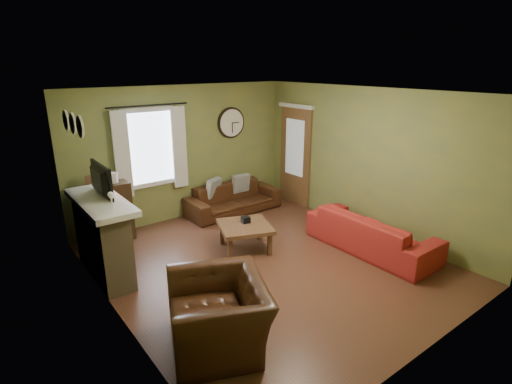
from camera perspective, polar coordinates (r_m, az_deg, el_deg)
floor at (r=6.34m, az=1.49°, el=-10.13°), size 4.60×5.20×0.00m
ceiling at (r=5.60m, az=1.71°, el=14.00°), size 4.60×5.20×0.00m
wall_left at (r=4.82m, az=-20.27°, el=-3.71°), size 0.00×5.20×2.60m
wall_right at (r=7.46m, az=15.55°, el=4.25°), size 0.00×5.20×2.60m
wall_back at (r=7.97m, az=-10.25°, el=5.49°), size 4.60×0.00×2.60m
wall_front at (r=4.28m, az=24.17°, el=-7.02°), size 4.60×0.00×2.60m
fireplace at (r=6.18m, az=-21.04°, el=-6.54°), size 0.40×1.40×1.10m
firebox at (r=6.33m, az=-19.13°, el=-8.22°), size 0.04×0.60×0.55m
mantel at (r=5.98m, az=-21.40°, el=-1.31°), size 0.58×1.60×0.08m
tv at (r=6.06m, az=-21.85°, el=1.01°), size 0.08×0.60×0.35m
tv_screen at (r=6.07m, az=-21.19°, el=1.66°), size 0.02×0.62×0.36m
medallion_left at (r=5.35m, az=-23.83°, el=8.52°), size 0.28×0.28×0.03m
medallion_mid at (r=5.68m, az=-24.72°, el=8.89°), size 0.28×0.28×0.03m
medallion_right at (r=6.02m, az=-25.51°, el=9.22°), size 0.28×0.28×0.03m
window_pane at (r=7.63m, az=-14.96°, el=6.14°), size 1.00×0.02×1.30m
curtain_rod at (r=7.42m, az=-15.14°, el=11.85°), size 0.03×0.03×1.50m
curtain_left at (r=7.36m, az=-18.57°, el=4.99°), size 0.28×0.04×1.55m
curtain_right at (r=7.77m, az=-10.89°, el=6.26°), size 0.28×0.04×1.55m
wall_clock at (r=8.38m, az=-3.51°, el=9.83°), size 0.64×0.06×0.64m
door at (r=8.70m, az=5.62°, el=5.05°), size 0.05×0.90×2.10m
bookshelf at (r=7.32m, az=-20.76°, el=-2.94°), size 0.88×0.37×1.04m
book at (r=7.13m, az=-22.01°, el=0.12°), size 0.27×0.28×0.02m
sofa_brown at (r=8.32m, az=-3.25°, el=-0.92°), size 2.00×0.78×0.58m
pillow_left at (r=8.20m, az=-6.08°, el=0.61°), size 0.40×0.25×0.38m
pillow_right at (r=8.46m, az=-2.19°, el=1.25°), size 0.38×0.14×0.38m
sofa_red at (r=6.90m, az=16.15°, el=-5.53°), size 0.86×2.19×0.64m
armchair at (r=4.57m, az=-5.38°, el=-16.98°), size 1.39×1.47×0.76m
coffee_table at (r=6.70m, az=-1.59°, el=-6.42°), size 1.06×1.06×0.44m
tissue_box at (r=6.72m, az=-1.49°, el=-4.67°), size 0.15×0.15×0.10m
wine_glass_a at (r=5.49m, az=-19.88°, el=-1.25°), size 0.07×0.07×0.21m
wine_glass_b at (r=5.51m, az=-19.99°, el=-1.10°), size 0.08×0.08×0.22m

